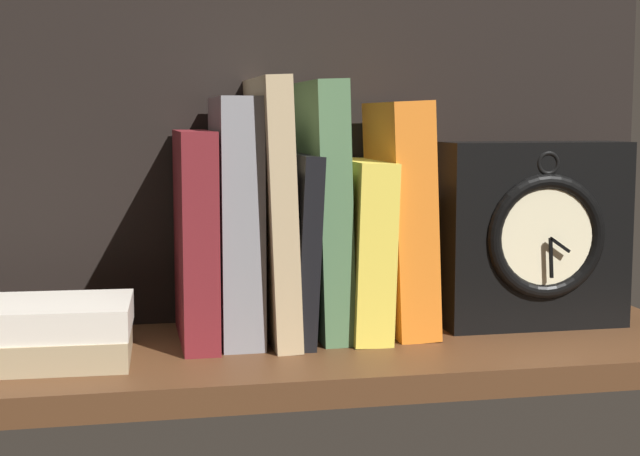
{
  "coord_description": "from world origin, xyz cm",
  "views": [
    {
      "loc": [
        -16.57,
        -87.36,
        21.55
      ],
      "look_at": [
        2.32,
        3.67,
        10.64
      ],
      "focal_mm": 53.44,
      "sensor_mm": 36.0,
      "label": 1
    }
  ],
  "objects_px": {
    "book_tan_shortstories": "(271,209)",
    "book_maroon_dawkins": "(195,236)",
    "book_gray_chess": "(236,219)",
    "book_green_romantic": "(324,209)",
    "framed_clock": "(535,235)",
    "book_yellow_seinlanguage": "(360,247)",
    "book_stack_side": "(41,330)",
    "book_orange_pandolfini": "(400,217)",
    "book_black_skeptic": "(296,245)"
  },
  "relations": [
    {
      "from": "book_tan_shortstories",
      "to": "book_maroon_dawkins",
      "type": "bearing_deg",
      "value": 180.0
    },
    {
      "from": "book_maroon_dawkins",
      "to": "book_gray_chess",
      "type": "distance_m",
      "value": 0.04
    },
    {
      "from": "book_maroon_dawkins",
      "to": "book_yellow_seinlanguage",
      "type": "relative_size",
      "value": 1.17
    },
    {
      "from": "book_gray_chess",
      "to": "book_black_skeptic",
      "type": "relative_size",
      "value": 1.3
    },
    {
      "from": "book_tan_shortstories",
      "to": "framed_clock",
      "type": "height_order",
      "value": "book_tan_shortstories"
    },
    {
      "from": "book_gray_chess",
      "to": "framed_clock",
      "type": "bearing_deg",
      "value": -2.2
    },
    {
      "from": "book_stack_side",
      "to": "book_orange_pandolfini",
      "type": "bearing_deg",
      "value": 8.64
    },
    {
      "from": "book_yellow_seinlanguage",
      "to": "framed_clock",
      "type": "xyz_separation_m",
      "value": [
        0.18,
        -0.01,
        0.01
      ]
    },
    {
      "from": "framed_clock",
      "to": "book_green_romantic",
      "type": "bearing_deg",
      "value": 176.93
    },
    {
      "from": "book_tan_shortstories",
      "to": "book_black_skeptic",
      "type": "distance_m",
      "value": 0.04
    },
    {
      "from": "book_yellow_seinlanguage",
      "to": "book_tan_shortstories",
      "type": "bearing_deg",
      "value": 180.0
    },
    {
      "from": "book_gray_chess",
      "to": "framed_clock",
      "type": "distance_m",
      "value": 0.31
    },
    {
      "from": "book_maroon_dawkins",
      "to": "book_orange_pandolfini",
      "type": "relative_size",
      "value": 0.88
    },
    {
      "from": "book_tan_shortstories",
      "to": "book_green_romantic",
      "type": "bearing_deg",
      "value": 0.0
    },
    {
      "from": "book_maroon_dawkins",
      "to": "book_tan_shortstories",
      "type": "height_order",
      "value": "book_tan_shortstories"
    },
    {
      "from": "book_green_romantic",
      "to": "book_orange_pandolfini",
      "type": "height_order",
      "value": "book_green_romantic"
    },
    {
      "from": "book_maroon_dawkins",
      "to": "book_green_romantic",
      "type": "height_order",
      "value": "book_green_romantic"
    },
    {
      "from": "book_maroon_dawkins",
      "to": "book_gray_chess",
      "type": "bearing_deg",
      "value": 0.0
    },
    {
      "from": "book_gray_chess",
      "to": "book_tan_shortstories",
      "type": "bearing_deg",
      "value": 0.0
    },
    {
      "from": "book_tan_shortstories",
      "to": "book_gray_chess",
      "type": "bearing_deg",
      "value": 180.0
    },
    {
      "from": "book_gray_chess",
      "to": "book_orange_pandolfini",
      "type": "distance_m",
      "value": 0.17
    },
    {
      "from": "book_orange_pandolfini",
      "to": "book_gray_chess",
      "type": "bearing_deg",
      "value": 180.0
    },
    {
      "from": "book_black_skeptic",
      "to": "book_green_romantic",
      "type": "height_order",
      "value": "book_green_romantic"
    },
    {
      "from": "book_gray_chess",
      "to": "book_stack_side",
      "type": "xyz_separation_m",
      "value": [
        -0.18,
        -0.05,
        -0.09
      ]
    },
    {
      "from": "book_green_romantic",
      "to": "book_tan_shortstories",
      "type": "bearing_deg",
      "value": 180.0
    },
    {
      "from": "book_orange_pandolfini",
      "to": "framed_clock",
      "type": "height_order",
      "value": "book_orange_pandolfini"
    },
    {
      "from": "book_black_skeptic",
      "to": "book_green_romantic",
      "type": "bearing_deg",
      "value": 0.0
    },
    {
      "from": "book_orange_pandolfini",
      "to": "framed_clock",
      "type": "relative_size",
      "value": 1.21
    },
    {
      "from": "book_black_skeptic",
      "to": "book_yellow_seinlanguage",
      "type": "relative_size",
      "value": 1.04
    },
    {
      "from": "book_gray_chess",
      "to": "book_yellow_seinlanguage",
      "type": "distance_m",
      "value": 0.13
    },
    {
      "from": "book_maroon_dawkins",
      "to": "book_tan_shortstories",
      "type": "relative_size",
      "value": 0.8
    },
    {
      "from": "book_yellow_seinlanguage",
      "to": "framed_clock",
      "type": "height_order",
      "value": "framed_clock"
    },
    {
      "from": "book_yellow_seinlanguage",
      "to": "book_stack_side",
      "type": "height_order",
      "value": "book_yellow_seinlanguage"
    },
    {
      "from": "book_gray_chess",
      "to": "framed_clock",
      "type": "height_order",
      "value": "book_gray_chess"
    },
    {
      "from": "book_maroon_dawkins",
      "to": "book_stack_side",
      "type": "xyz_separation_m",
      "value": [
        -0.14,
        -0.05,
        -0.07
      ]
    },
    {
      "from": "book_tan_shortstories",
      "to": "book_yellow_seinlanguage",
      "type": "distance_m",
      "value": 0.1
    },
    {
      "from": "book_gray_chess",
      "to": "book_green_romantic",
      "type": "height_order",
      "value": "book_green_romantic"
    },
    {
      "from": "book_tan_shortstories",
      "to": "book_stack_side",
      "type": "bearing_deg",
      "value": -166.27
    },
    {
      "from": "book_gray_chess",
      "to": "book_black_skeptic",
      "type": "height_order",
      "value": "book_gray_chess"
    },
    {
      "from": "book_maroon_dawkins",
      "to": "book_green_romantic",
      "type": "relative_size",
      "value": 0.81
    },
    {
      "from": "book_green_romantic",
      "to": "book_gray_chess",
      "type": "bearing_deg",
      "value": 180.0
    },
    {
      "from": "book_yellow_seinlanguage",
      "to": "book_orange_pandolfini",
      "type": "distance_m",
      "value": 0.05
    },
    {
      "from": "book_orange_pandolfini",
      "to": "book_stack_side",
      "type": "xyz_separation_m",
      "value": [
        -0.35,
        -0.05,
        -0.09
      ]
    },
    {
      "from": "book_green_romantic",
      "to": "framed_clock",
      "type": "distance_m",
      "value": 0.22
    },
    {
      "from": "book_maroon_dawkins",
      "to": "book_black_skeptic",
      "type": "relative_size",
      "value": 1.13
    },
    {
      "from": "framed_clock",
      "to": "book_stack_side",
      "type": "bearing_deg",
      "value": -175.21
    },
    {
      "from": "book_gray_chess",
      "to": "book_black_skeptic",
      "type": "bearing_deg",
      "value": 0.0
    },
    {
      "from": "book_tan_shortstories",
      "to": "book_orange_pandolfini",
      "type": "xyz_separation_m",
      "value": [
        0.13,
        0.0,
        -0.01
      ]
    },
    {
      "from": "book_gray_chess",
      "to": "framed_clock",
      "type": "xyz_separation_m",
      "value": [
        0.31,
        -0.01,
        -0.02
      ]
    },
    {
      "from": "book_maroon_dawkins",
      "to": "book_stack_side",
      "type": "bearing_deg",
      "value": -159.54
    }
  ]
}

